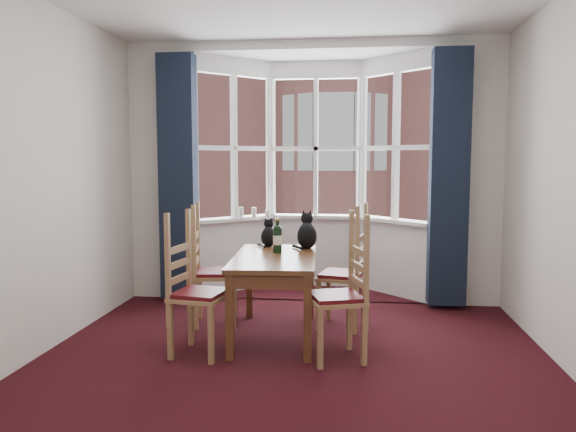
# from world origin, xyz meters

# --- Properties ---
(floor) EXTENTS (4.50, 4.50, 0.00)m
(floor) POSITION_xyz_m (0.00, 0.00, 0.00)
(floor) COLOR black
(floor) RESTS_ON ground
(wall_left) EXTENTS (0.00, 4.50, 4.50)m
(wall_left) POSITION_xyz_m (-2.00, 0.00, 1.40)
(wall_left) COLOR silver
(wall_left) RESTS_ON floor
(wall_near) EXTENTS (4.00, 0.00, 4.00)m
(wall_near) POSITION_xyz_m (0.00, -2.25, 1.40)
(wall_near) COLOR silver
(wall_near) RESTS_ON floor
(wall_back_pier_left) EXTENTS (0.70, 0.12, 2.80)m
(wall_back_pier_left) POSITION_xyz_m (-1.65, 2.25, 1.40)
(wall_back_pier_left) COLOR silver
(wall_back_pier_left) RESTS_ON floor
(wall_back_pier_right) EXTENTS (0.70, 0.12, 2.80)m
(wall_back_pier_right) POSITION_xyz_m (1.65, 2.25, 1.40)
(wall_back_pier_right) COLOR silver
(wall_back_pier_right) RESTS_ON floor
(bay_window) EXTENTS (2.76, 0.94, 2.80)m
(bay_window) POSITION_xyz_m (0.00, 2.75, 1.40)
(bay_window) COLOR white
(bay_window) RESTS_ON floor
(curtain_left) EXTENTS (0.38, 0.22, 2.60)m
(curtain_left) POSITION_xyz_m (-1.42, 2.07, 1.35)
(curtain_left) COLOR #162033
(curtain_left) RESTS_ON floor
(curtain_right) EXTENTS (0.38, 0.22, 2.60)m
(curtain_right) POSITION_xyz_m (1.42, 2.07, 1.35)
(curtain_right) COLOR #162033
(curtain_right) RESTS_ON floor
(dining_table) EXTENTS (0.77, 1.34, 0.72)m
(dining_table) POSITION_xyz_m (-0.22, 0.94, 0.62)
(dining_table) COLOR brown
(dining_table) RESTS_ON floor
(chair_left_near) EXTENTS (0.46, 0.48, 0.92)m
(chair_left_near) POSITION_xyz_m (-0.84, 0.44, 0.47)
(chair_left_near) COLOR #9D774C
(chair_left_near) RESTS_ON floor
(chair_left_far) EXTENTS (0.46, 0.48, 0.92)m
(chair_left_far) POSITION_xyz_m (-0.91, 1.24, 0.47)
(chair_left_far) COLOR #9D774C
(chair_left_far) RESTS_ON floor
(chair_right_near) EXTENTS (0.51, 0.52, 0.92)m
(chair_right_near) POSITION_xyz_m (0.41, 0.47, 0.47)
(chair_right_near) COLOR #9D774C
(chair_right_near) RESTS_ON floor
(chair_right_far) EXTENTS (0.48, 0.50, 0.92)m
(chair_right_far) POSITION_xyz_m (0.44, 1.27, 0.47)
(chair_right_far) COLOR #9D774C
(chair_right_far) RESTS_ON floor
(cat_left) EXTENTS (0.17, 0.22, 0.28)m
(cat_left) POSITION_xyz_m (-0.35, 1.46, 0.82)
(cat_left) COLOR black
(cat_left) RESTS_ON dining_table
(cat_right) EXTENTS (0.21, 0.28, 0.36)m
(cat_right) POSITION_xyz_m (0.02, 1.40, 0.85)
(cat_right) COLOR black
(cat_right) RESTS_ON dining_table
(wine_bottle) EXTENTS (0.08, 0.08, 0.31)m
(wine_bottle) POSITION_xyz_m (-0.22, 1.09, 0.85)
(wine_bottle) COLOR black
(wine_bottle) RESTS_ON dining_table
(candle_tall) EXTENTS (0.06, 0.06, 0.12)m
(candle_tall) POSITION_xyz_m (-0.85, 2.60, 0.93)
(candle_tall) COLOR white
(candle_tall) RESTS_ON bay_window
(candle_short) EXTENTS (0.06, 0.06, 0.11)m
(candle_short) POSITION_xyz_m (-0.70, 2.63, 0.93)
(candle_short) COLOR white
(candle_short) RESTS_ON bay_window
(candle_extra) EXTENTS (0.05, 0.05, 0.08)m
(candle_extra) POSITION_xyz_m (-0.54, 2.65, 0.91)
(candle_extra) COLOR white
(candle_extra) RESTS_ON bay_window
(street) EXTENTS (80.00, 80.00, 0.00)m
(street) POSITION_xyz_m (0.00, 32.25, -6.00)
(street) COLOR #333335
(street) RESTS_ON ground
(tenement_building) EXTENTS (18.40, 7.80, 15.20)m
(tenement_building) POSITION_xyz_m (0.00, 14.01, 1.60)
(tenement_building) COLOR #A65F55
(tenement_building) RESTS_ON street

